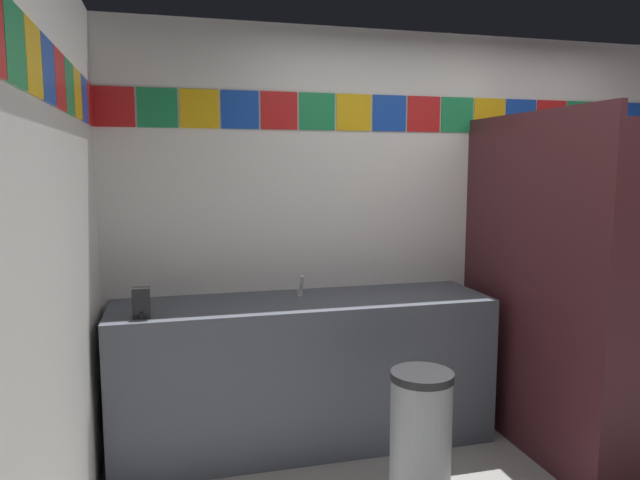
% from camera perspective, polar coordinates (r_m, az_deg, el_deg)
% --- Properties ---
extents(wall_back, '(4.35, 0.09, 2.54)m').
position_cam_1_polar(wall_back, '(4.08, 11.16, 1.47)').
color(wall_back, white).
rests_on(wall_back, ground_plane).
extents(wall_side, '(0.09, 3.07, 2.54)m').
position_cam_1_polar(wall_side, '(2.17, -26.32, -4.19)').
color(wall_side, white).
rests_on(wall_side, ground_plane).
extents(vanity_counter, '(2.24, 0.61, 0.89)m').
position_cam_1_polar(vanity_counter, '(3.61, -1.56, -12.65)').
color(vanity_counter, '#4C515B').
rests_on(vanity_counter, ground_plane).
extents(faucet_center, '(0.04, 0.10, 0.14)m').
position_cam_1_polar(faucet_center, '(3.56, -1.91, -4.71)').
color(faucet_center, silver).
rests_on(faucet_center, vanity_counter).
extents(soap_dispenser, '(0.09, 0.09, 0.16)m').
position_cam_1_polar(soap_dispenser, '(3.21, -17.07, -5.89)').
color(soap_dispenser, black).
rests_on(soap_dispenser, vanity_counter).
extents(stall_divider, '(0.92, 1.37, 1.98)m').
position_cam_1_polar(stall_divider, '(3.51, 24.00, -4.67)').
color(stall_divider, '#471E23').
rests_on(stall_divider, ground_plane).
extents(toilet, '(0.39, 0.49, 0.74)m').
position_cam_1_polar(toilet, '(4.26, 23.32, -12.18)').
color(toilet, white).
rests_on(toilet, ground_plane).
extents(trash_bin, '(0.31, 0.31, 0.67)m').
position_cam_1_polar(trash_bin, '(3.11, 9.82, -18.42)').
color(trash_bin, '#999EA3').
rests_on(trash_bin, ground_plane).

